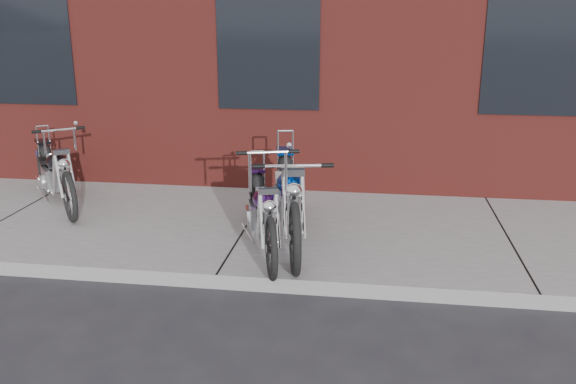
# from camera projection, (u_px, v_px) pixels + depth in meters

# --- Properties ---
(ground) EXTENTS (120.00, 120.00, 0.00)m
(ground) POSITION_uv_depth(u_px,v_px,m) (217.00, 289.00, 5.92)
(ground) COLOR #27272D
(ground) RESTS_ON ground
(sidewalk) EXTENTS (22.00, 3.00, 0.15)m
(sidewalk) POSITION_uv_depth(u_px,v_px,m) (248.00, 230.00, 7.32)
(sidewalk) COLOR gray
(sidewalk) RESTS_ON ground
(chopper_purple) EXTENTS (0.76, 2.08, 1.20)m
(chopper_purple) POSITION_uv_depth(u_px,v_px,m) (263.00, 214.00, 6.45)
(chopper_purple) COLOR black
(chopper_purple) RESTS_ON sidewalk
(chopper_blue) EXTENTS (0.75, 2.48, 1.09)m
(chopper_blue) POSITION_uv_depth(u_px,v_px,m) (289.00, 200.00, 6.68)
(chopper_blue) COLOR black
(chopper_blue) RESTS_ON sidewalk
(chopper_third) EXTENTS (1.45, 1.76, 1.11)m
(chopper_third) POSITION_uv_depth(u_px,v_px,m) (56.00, 175.00, 7.93)
(chopper_third) COLOR black
(chopper_third) RESTS_ON sidewalk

